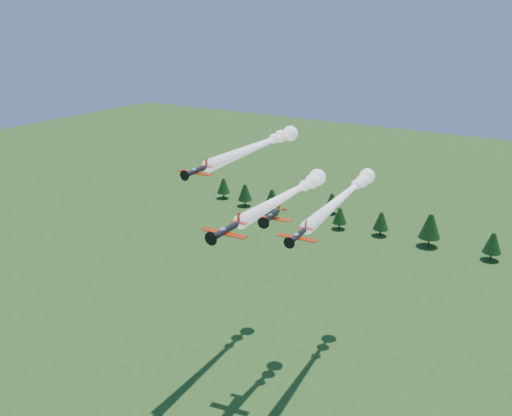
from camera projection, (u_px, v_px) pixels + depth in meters
The scene contains 6 objects.
ground at pixel (249, 407), 115.95m from camera, with size 600.00×600.00×0.00m, color #294E18.
plane_lead at pixel (290, 194), 113.84m from camera, with size 8.37×42.60×3.70m.
plane_left at pixel (261, 145), 125.98m from camera, with size 7.48×44.79×3.70m.
plane_right at pixel (346, 194), 122.32m from camera, with size 9.57×47.79×3.70m.
plane_slot at pixel (272, 216), 110.87m from camera, with size 8.55×9.34×2.98m.
treeline at pixel (392, 219), 203.65m from camera, with size 151.61×20.32×11.57m.
Camera 1 is at (52.14, -80.99, 76.27)m, focal length 40.00 mm.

